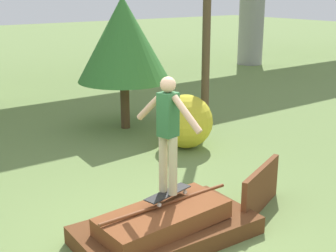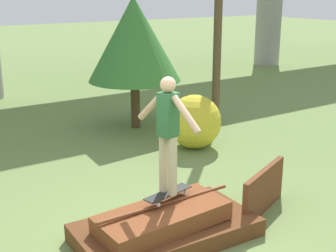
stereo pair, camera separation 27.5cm
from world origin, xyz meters
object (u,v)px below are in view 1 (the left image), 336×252
Objects in this scene: skater at (168,128)px; tree_behind_right at (123,39)px; bush_yellow_flowering at (186,121)px; skateboard at (168,193)px.

tree_behind_right reaches higher than skater.
skater is 0.51× the size of tree_behind_right.
skater is 3.87m from bush_yellow_flowering.
skater is 1.39× the size of bush_yellow_flowering.
skater is 5.32m from tree_behind_right.
skateboard is 0.49× the size of skater.
tree_behind_right is (2.24, 4.79, 1.53)m from skateboard.
tree_behind_right is at bearing 64.98° from skateboard.
skater is at bearing -63.43° from skateboard.
skateboard is 5.50m from tree_behind_right.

